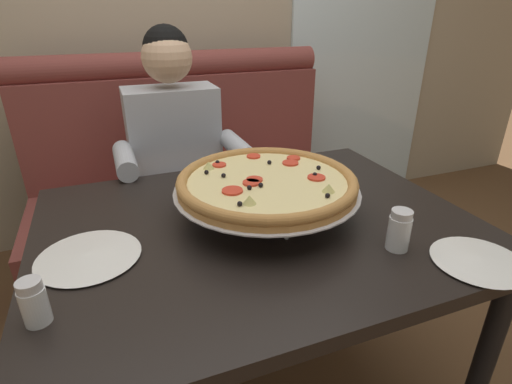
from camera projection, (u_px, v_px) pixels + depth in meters
booth_bench at (193, 198)px, 2.14m from camera, size 1.61×0.78×1.13m
dining_table at (258, 245)px, 1.22m from camera, size 1.27×0.97×0.75m
diner_main at (180, 163)px, 1.75m from camera, size 0.54×0.64×1.27m
pizza at (267, 183)px, 1.17m from camera, size 0.55×0.55×0.14m
shaker_oregano at (399, 233)px, 1.03m from camera, size 0.06×0.06×0.11m
shaker_pepper_flakes at (35, 305)px, 0.79m from camera, size 0.05×0.05×0.10m
plate_near_left at (479, 259)px, 0.99m from camera, size 0.23×0.23×0.02m
plate_near_right at (89, 255)px, 1.00m from camera, size 0.26×0.26×0.02m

